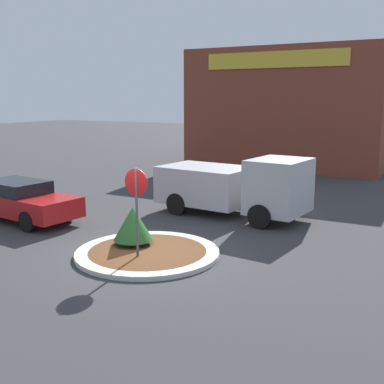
% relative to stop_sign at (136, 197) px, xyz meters
% --- Properties ---
extents(ground_plane, '(120.00, 120.00, 0.00)m').
position_rel_stop_sign_xyz_m(ground_plane, '(-0.04, 0.51, -1.71)').
color(ground_plane, '#38383A').
extents(traffic_island, '(3.94, 3.94, 0.13)m').
position_rel_stop_sign_xyz_m(traffic_island, '(-0.04, 0.51, -1.65)').
color(traffic_island, beige).
rests_on(traffic_island, ground_plane).
extents(stop_sign, '(0.70, 0.07, 2.48)m').
position_rel_stop_sign_xyz_m(stop_sign, '(0.00, 0.00, 0.00)').
color(stop_sign, '#4C4C51').
rests_on(stop_sign, ground_plane).
extents(island_shrub, '(1.12, 1.12, 1.08)m').
position_rel_stop_sign_xyz_m(island_shrub, '(-0.72, 0.81, -0.98)').
color(island_shrub, brown).
rests_on(island_shrub, traffic_island).
extents(utility_truck, '(5.63, 2.77, 2.20)m').
position_rel_stop_sign_xyz_m(utility_truck, '(0.21, 5.75, -0.60)').
color(utility_truck, '#B2B2B7').
rests_on(utility_truck, ground_plane).
extents(storefront_building, '(11.65, 6.07, 7.12)m').
position_rel_stop_sign_xyz_m(storefront_building, '(-2.17, 19.42, 1.85)').
color(storefront_building, brown).
rests_on(storefront_building, ground_plane).
extents(parked_sedan_red, '(4.79, 2.23, 1.39)m').
position_rel_stop_sign_xyz_m(parked_sedan_red, '(-6.11, 1.55, -0.99)').
color(parked_sedan_red, '#B21919').
rests_on(parked_sedan_red, ground_plane).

